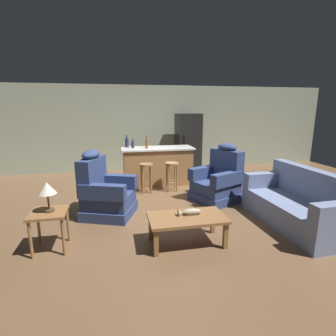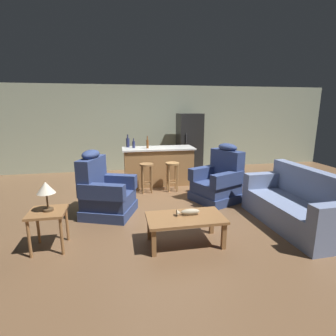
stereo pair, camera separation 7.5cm
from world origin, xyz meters
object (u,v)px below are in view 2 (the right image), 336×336
Objects in this scene: kitchen_island at (158,166)px; bar_stool_left at (147,173)px; bottle_wine_dark at (134,144)px; fish_figurine at (188,212)px; table_lamp at (46,189)px; bottle_short_amber at (147,144)px; refrigerator at (189,143)px; couch at (297,206)px; recliner_near_lamp at (104,192)px; end_table at (48,218)px; recliner_near_island at (219,181)px; coffee_table at (185,220)px; bottle_tall_green at (128,142)px; bar_stool_right at (172,171)px.

bar_stool_left is (-0.37, -0.63, -0.01)m from kitchen_island.
bottle_wine_dark is at bearing 176.52° from kitchen_island.
table_lamp is (-1.92, 0.19, 0.41)m from fish_figurine.
refrigerator is at bearing 41.85° from bottle_short_amber.
couch is 1.07× the size of kitchen_island.
recliner_near_lamp is at bearing 57.38° from table_lamp.
bottle_wine_dark reaches higher than couch.
fish_figurine is 1.94m from end_table.
recliner_near_island reaches higher than end_table.
bottle_tall_green is (-0.65, 3.32, 0.71)m from coffee_table.
coffee_table is 0.61× the size of kitchen_island.
bottle_tall_green reaches higher than couch.
recliner_near_island is 2.69m from refrigerator.
bar_stool_right is at bearing 45.40° from end_table.
couch is 3.87m from end_table.
couch is at bearing 1.97° from recliner_near_lamp.
refrigerator reaches higher than bottle_short_amber.
recliner_near_island is at bearing -61.61° from couch.
coffee_table is at bearing -106.11° from refrigerator.
table_lamp reaches higher than bar_stool_right.
coffee_table is at bearing -86.59° from bottle_short_amber.
bar_stool_left is (-2.26, 2.24, 0.13)m from couch.
end_table is (-1.94, 0.18, -0.00)m from fish_figurine.
coffee_table is 3.44× the size of bottle_tall_green.
couch reaches higher than bar_stool_right.
end_table is 3.27m from bottle_wine_dark.
bar_stool_left is at bearing -70.53° from bottle_wine_dark.
bar_stool_left is 0.91m from bottle_wine_dark.
couch is 3.89m from bottle_wine_dark.
bar_stool_right is 2.83× the size of bottle_wine_dark.
kitchen_island reaches higher than bar_stool_right.
coffee_table is at bearing -78.95° from bottle_tall_green.
recliner_near_island is at bearing 55.37° from fish_figurine.
couch is 3.89m from table_lamp.
recliner_near_lamp is 1.46m from bar_stool_left.
bar_stool_left is at bearing 97.64° from fish_figurine.
bottle_tall_green is at bearing 148.70° from bottle_short_amber.
bar_stool_left is 0.39× the size of refrigerator.
bottle_tall_green reaches higher than coffee_table.
end_table is 5.16m from refrigerator.
recliner_near_island is 1.65m from bar_stool_left.
bottle_short_amber is at bearing -31.30° from bottle_tall_green.
bottle_tall_green is (-1.89, -0.99, 0.19)m from refrigerator.
bar_stool_right is 2.09m from refrigerator.
bar_stool_right is (-1.65, 2.24, 0.13)m from couch.
coffee_table is 0.92× the size of recliner_near_lamp.
kitchen_island is 5.64× the size of bottle_tall_green.
end_table is at bearing 174.66° from fish_figurine.
refrigerator reaches higher than table_lamp.
table_lamp is at bearing -134.49° from bar_stool_right.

